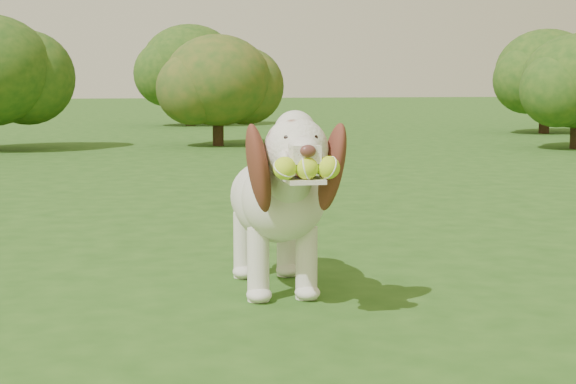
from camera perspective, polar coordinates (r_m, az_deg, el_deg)
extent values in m
plane|color=#244C15|center=(3.35, 3.51, -8.24)|extent=(80.00, 80.00, 0.00)
ellipsoid|color=silver|center=(3.79, -0.99, -0.54)|extent=(0.35, 0.66, 0.35)
ellipsoid|color=silver|center=(3.54, -0.30, -0.44)|extent=(0.34, 0.34, 0.34)
ellipsoid|color=silver|center=(4.01, -1.55, -0.24)|extent=(0.31, 0.31, 0.31)
cylinder|color=silver|center=(3.40, 0.09, 0.77)|extent=(0.18, 0.27, 0.27)
sphere|color=silver|center=(3.26, 0.53, 2.79)|extent=(0.24, 0.24, 0.24)
sphere|color=silver|center=(3.28, 0.46, 3.95)|extent=(0.16, 0.16, 0.16)
cube|color=silver|center=(3.13, 1.01, 2.51)|extent=(0.10, 0.14, 0.06)
ellipsoid|color=#592D28|center=(3.05, 1.30, 2.67)|extent=(0.06, 0.04, 0.04)
cube|color=silver|center=(3.12, 1.07, 0.75)|extent=(0.13, 0.15, 0.02)
ellipsoid|color=brown|center=(3.25, -1.93, 1.53)|extent=(0.14, 0.23, 0.37)
ellipsoid|color=brown|center=(3.31, 2.87, 1.62)|extent=(0.14, 0.23, 0.37)
cylinder|color=silver|center=(4.14, -1.87, 0.55)|extent=(0.06, 0.17, 0.13)
cylinder|color=silver|center=(3.59, -1.93, -4.71)|extent=(0.09, 0.09, 0.30)
cylinder|color=silver|center=(3.62, 1.20, -4.59)|extent=(0.09, 0.09, 0.30)
cylinder|color=silver|center=(4.01, -2.91, -3.43)|extent=(0.09, 0.09, 0.30)
cylinder|color=silver|center=(4.04, -0.10, -3.33)|extent=(0.09, 0.09, 0.30)
sphere|color=#B4E922|center=(3.06, -0.20, 1.54)|extent=(0.08, 0.08, 0.08)
sphere|color=#B4E922|center=(3.08, 1.22, 1.57)|extent=(0.08, 0.08, 0.08)
sphere|color=#B4E922|center=(3.10, 2.63, 1.59)|extent=(0.08, 0.08, 0.08)
cylinder|color=#382314|center=(12.06, 18.13, 3.81)|extent=(0.15, 0.15, 0.48)
cylinder|color=#382314|center=(12.03, -4.54, 4.15)|extent=(0.15, 0.15, 0.48)
ellipsoid|color=#1F4515|center=(12.01, -4.57, 7.22)|extent=(1.45, 1.45, 1.23)
cylinder|color=#382314|center=(17.39, -6.32, 5.33)|extent=(0.20, 0.20, 0.63)
ellipsoid|color=#1F4515|center=(17.38, -6.36, 8.10)|extent=(1.89, 1.89, 1.61)
cylinder|color=#382314|center=(15.38, 16.24, 4.70)|extent=(0.17, 0.17, 0.56)
ellipsoid|color=#1F4515|center=(15.37, 16.34, 7.46)|extent=(1.67, 1.67, 1.42)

